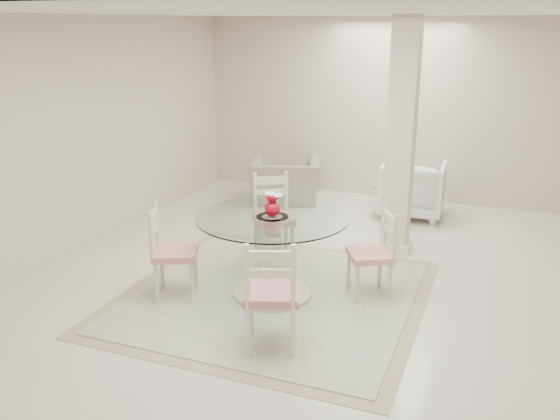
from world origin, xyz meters
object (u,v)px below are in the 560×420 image
(red_vase, at_px, (273,205))
(armchair_white, at_px, (413,189))
(column, at_px, (401,138))
(dining_chair_east, at_px, (377,247))
(dining_table, at_px, (273,257))
(dining_chair_north, at_px, (273,211))
(dining_chair_west, at_px, (168,246))
(recliner_taupe, at_px, (285,181))
(dining_chair_south, at_px, (271,288))
(side_table, at_px, (388,202))

(red_vase, relative_size, armchair_white, 0.27)
(column, height_order, dining_chair_east, column)
(dining_chair_east, bearing_deg, dining_table, -97.17)
(dining_chair_north, bearing_deg, column, 0.70)
(column, xyz_separation_m, dining_chair_west, (-1.83, -2.11, -0.80))
(dining_chair_west, bearing_deg, column, -64.54)
(red_vase, height_order, dining_chair_west, red_vase)
(dining_chair_north, bearing_deg, dining_chair_west, -144.63)
(dining_chair_north, height_order, recliner_taupe, dining_chair_north)
(recliner_taupe, bearing_deg, red_vase, 90.47)
(dining_chair_north, xyz_separation_m, dining_chair_south, (0.75, -1.90, 0.00))
(dining_chair_north, height_order, dining_chair_west, dining_chair_north)
(red_vase, bearing_deg, recliner_taupe, 108.75)
(column, height_order, dining_chair_west, column)
(dining_table, relative_size, red_vase, 6.26)
(column, bearing_deg, dining_table, -116.91)
(red_vase, xyz_separation_m, dining_chair_south, (0.37, -0.96, -0.38))
(red_vase, distance_m, dining_chair_east, 1.10)
(column, distance_m, recliner_taupe, 2.57)
(red_vase, xyz_separation_m, dining_chair_north, (-0.38, 0.94, -0.38))
(armchair_white, bearing_deg, dining_chair_west, 60.44)
(column, relative_size, recliner_taupe, 2.65)
(dining_chair_north, distance_m, recliner_taupe, 2.26)
(column, xyz_separation_m, armchair_white, (-0.03, 1.39, -0.96))
(dining_chair_east, bearing_deg, red_vase, -97.31)
(dining_chair_east, height_order, side_table, dining_chair_east)
(dining_chair_north, distance_m, dining_chair_west, 1.43)
(dining_chair_south, bearing_deg, dining_chair_north, -88.57)
(red_vase, distance_m, side_table, 3.06)
(red_vase, bearing_deg, side_table, 79.29)
(dining_chair_west, bearing_deg, dining_chair_north, -46.86)
(red_vase, bearing_deg, dining_table, -95.71)
(dining_chair_south, xyz_separation_m, side_table, (0.18, 3.88, -0.36))
(side_table, bearing_deg, red_vase, -100.71)
(dining_chair_north, relative_size, armchair_white, 1.27)
(dining_table, bearing_deg, column, 63.09)
(armchair_white, bearing_deg, dining_chair_south, 80.88)
(column, relative_size, dining_chair_south, 2.45)
(dining_chair_east, relative_size, recliner_taupe, 0.98)
(column, xyz_separation_m, dining_table, (-0.88, -1.74, -0.92))
(dining_chair_east, xyz_separation_m, recliner_taupe, (-1.99, 2.72, -0.19))
(recliner_taupe, xyz_separation_m, armchair_white, (1.91, 0.04, 0.06))
(column, bearing_deg, dining_chair_north, -147.94)
(column, bearing_deg, side_table, 105.51)
(recliner_taupe, height_order, side_table, recliner_taupe)
(recliner_taupe, bearing_deg, armchair_white, 162.87)
(dining_chair_north, bearing_deg, armchair_white, 29.11)
(armchair_white, xyz_separation_m, side_table, (-0.30, -0.21, -0.18))
(column, height_order, dining_chair_north, column)
(armchair_white, bearing_deg, recliner_taupe, -1.15)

